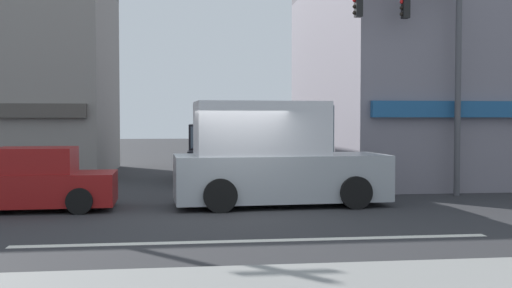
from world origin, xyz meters
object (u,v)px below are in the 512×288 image
(traffic_light_mast, at_px, (428,56))
(van_parked_curbside, at_px, (214,154))
(street_tree, at_px, (418,72))
(sedan_crossing_leftbound, at_px, (32,182))
(box_truck_approaching_near, at_px, (273,158))

(traffic_light_mast, bearing_deg, van_parked_curbside, 137.95)
(street_tree, relative_size, sedan_crossing_leftbound, 1.38)
(traffic_light_mast, distance_m, box_truck_approaching_near, 5.81)
(box_truck_approaching_near, xyz_separation_m, van_parked_curbside, (-1.20, 6.81, -0.25))
(traffic_light_mast, xyz_separation_m, sedan_crossing_leftbound, (-10.96, -1.48, -3.46))
(street_tree, relative_size, van_parked_curbside, 1.22)
(sedan_crossing_leftbound, bearing_deg, box_truck_approaching_near, 1.05)
(traffic_light_mast, distance_m, van_parked_curbside, 8.72)
(street_tree, distance_m, traffic_light_mast, 5.58)
(box_truck_approaching_near, bearing_deg, sedan_crossing_leftbound, -178.95)
(box_truck_approaching_near, xyz_separation_m, sedan_crossing_leftbound, (-6.12, -0.11, -0.54))
(van_parked_curbside, xyz_separation_m, sedan_crossing_leftbound, (-4.92, -6.92, -0.29))
(sedan_crossing_leftbound, bearing_deg, street_tree, 27.74)
(box_truck_approaching_near, relative_size, van_parked_curbside, 1.22)
(street_tree, distance_m, van_parked_curbside, 8.49)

